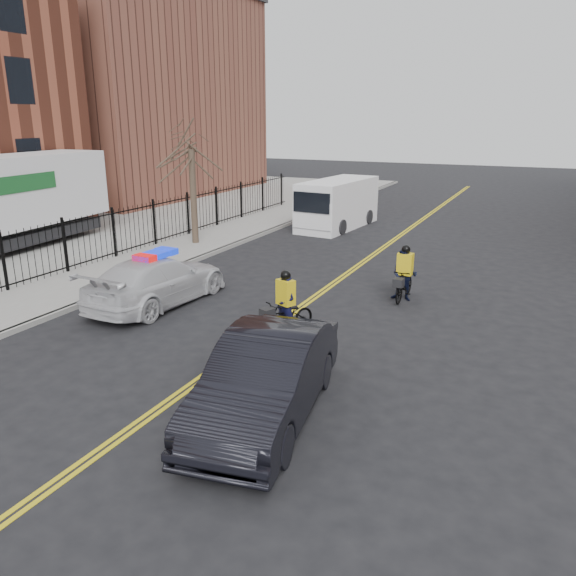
# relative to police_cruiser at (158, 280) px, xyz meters

# --- Properties ---
(ground) EXTENTS (120.00, 120.00, 0.00)m
(ground) POSITION_rel_police_cruiser_xyz_m (4.03, -2.81, -0.74)
(ground) COLOR black
(ground) RESTS_ON ground
(center_line_left) EXTENTS (0.10, 60.00, 0.01)m
(center_line_left) POSITION_rel_police_cruiser_xyz_m (3.95, 5.19, -0.73)
(center_line_left) COLOR gold
(center_line_left) RESTS_ON ground
(center_line_right) EXTENTS (0.10, 60.00, 0.01)m
(center_line_right) POSITION_rel_police_cruiser_xyz_m (4.11, 5.19, -0.73)
(center_line_right) COLOR gold
(center_line_right) RESTS_ON ground
(sidewalk) EXTENTS (3.00, 60.00, 0.15)m
(sidewalk) POSITION_rel_police_cruiser_xyz_m (-3.47, 5.19, -0.67)
(sidewalk) COLOR gray
(sidewalk) RESTS_ON ground
(curb) EXTENTS (0.20, 60.00, 0.15)m
(curb) POSITION_rel_police_cruiser_xyz_m (-1.97, 5.19, -0.67)
(curb) COLOR gray
(curb) RESTS_ON ground
(iron_fence) EXTENTS (0.12, 28.00, 2.00)m
(iron_fence) POSITION_rel_police_cruiser_xyz_m (-4.97, 5.19, 0.26)
(iron_fence) COLOR black
(iron_fence) RESTS_ON ground
(warehouse_far) EXTENTS (14.00, 18.00, 14.00)m
(warehouse_far) POSITION_rel_police_cruiser_xyz_m (-18.97, 21.19, 6.26)
(warehouse_far) COLOR brown
(warehouse_far) RESTS_ON ground
(street_tree) EXTENTS (3.20, 3.20, 4.80)m
(street_tree) POSITION_rel_police_cruiser_xyz_m (-3.57, 7.19, 2.79)
(street_tree) COLOR #392C22
(street_tree) RESTS_ON sidewalk
(police_cruiser) EXTENTS (2.25, 5.13, 1.63)m
(police_cruiser) POSITION_rel_police_cruiser_xyz_m (0.00, 0.00, 0.00)
(police_cruiser) COLOR silver
(police_cruiser) RESTS_ON ground
(dark_sedan) EXTENTS (2.47, 5.14, 1.62)m
(dark_sedan) POSITION_rel_police_cruiser_xyz_m (6.06, -4.57, 0.07)
(dark_sedan) COLOR black
(dark_sedan) RESTS_ON ground
(cargo_van) EXTENTS (2.60, 5.91, 2.41)m
(cargo_van) POSITION_rel_police_cruiser_xyz_m (0.51, 13.83, 0.44)
(cargo_van) COLOR white
(cargo_van) RESTS_ON ground
(cyclist_near) EXTENTS (1.25, 1.85, 1.72)m
(cyclist_near) POSITION_rel_police_cruiser_xyz_m (4.54, -0.56, -0.14)
(cyclist_near) COLOR black
(cyclist_near) RESTS_ON ground
(cyclist_far) EXTENTS (0.79, 1.74, 1.75)m
(cyclist_far) POSITION_rel_police_cruiser_xyz_m (6.62, 3.55, -0.05)
(cyclist_far) COLOR black
(cyclist_far) RESTS_ON ground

